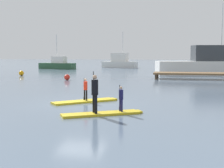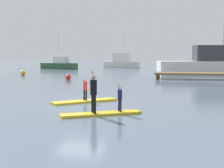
# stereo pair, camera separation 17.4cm
# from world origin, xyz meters

# --- Properties ---
(ground_plane) EXTENTS (240.00, 240.00, 0.00)m
(ground_plane) POSITION_xyz_m (0.00, 0.00, 0.00)
(ground_plane) COLOR slate
(paddleboard_near) EXTENTS (3.27, 3.00, 0.10)m
(paddleboard_near) POSITION_xyz_m (0.07, 0.61, 0.05)
(paddleboard_near) COLOR gold
(paddleboard_near) RESTS_ON ground
(paddler_child_solo) EXTENTS (0.32, 0.34, 1.22)m
(paddler_child_solo) POSITION_xyz_m (0.08, 0.62, 0.78)
(paddler_child_solo) COLOR black
(paddler_child_solo) RESTS_ON paddleboard_near
(paddleboard_far) EXTENTS (3.43, 2.31, 0.10)m
(paddleboard_far) POSITION_xyz_m (1.80, -2.76, 0.05)
(paddleboard_far) COLOR gold
(paddleboard_far) RESTS_ON ground
(paddler_adult) EXTENTS (0.40, 0.47, 1.80)m
(paddler_adult) POSITION_xyz_m (1.51, -2.92, 1.05)
(paddler_adult) COLOR black
(paddler_adult) RESTS_ON paddleboard_far
(paddler_child_front) EXTENTS (0.27, 0.36, 1.17)m
(paddler_child_front) POSITION_xyz_m (2.55, -2.33, 0.73)
(paddler_child_front) COLOR #19194C
(paddler_child_front) RESTS_ON paddleboard_far
(fishing_boat_white_large) EXTENTS (12.00, 5.70, 8.67)m
(fishing_boat_white_large) POSITION_xyz_m (8.63, 24.55, 1.34)
(fishing_boat_white_large) COLOR silver
(fishing_boat_white_large) RESTS_ON ground
(fishing_boat_green_midground) EXTENTS (6.58, 2.90, 5.87)m
(fishing_boat_green_midground) POSITION_xyz_m (-14.96, 35.87, 0.79)
(fishing_boat_green_midground) COLOR #2D5638
(fishing_boat_green_midground) RESTS_ON ground
(motor_boat_small_navy) EXTENTS (6.76, 3.40, 6.56)m
(motor_boat_small_navy) POSITION_xyz_m (-5.24, 42.05, 1.05)
(motor_boat_small_navy) COLOR silver
(motor_boat_small_navy) RESTS_ON ground
(floating_dock) EXTENTS (9.60, 2.65, 0.68)m
(floating_dock) POSITION_xyz_m (7.47, 17.78, 0.58)
(floating_dock) COLOR brown
(floating_dock) RESTS_ON ground
(mooring_buoy_near) EXTENTS (0.59, 0.59, 0.59)m
(mooring_buoy_near) POSITION_xyz_m (-13.21, 19.21, 0.30)
(mooring_buoy_near) COLOR orange
(mooring_buoy_near) RESTS_ON ground
(mooring_buoy_mid) EXTENTS (0.58, 0.58, 0.58)m
(mooring_buoy_mid) POSITION_xyz_m (-5.69, 14.11, 0.29)
(mooring_buoy_mid) COLOR red
(mooring_buoy_mid) RESTS_ON ground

